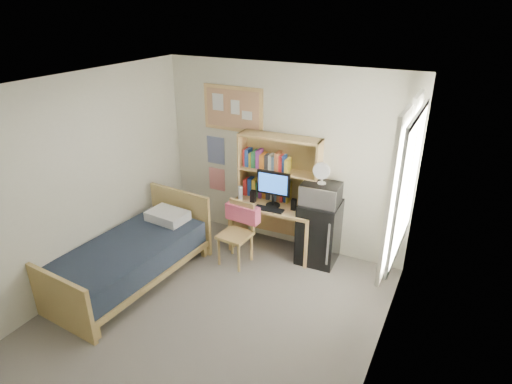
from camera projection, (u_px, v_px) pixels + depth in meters
The scene contains 26 objects.
floor at pixel (204, 324), 4.81m from camera, with size 3.60×4.20×0.02m, color gray.
ceiling at pixel (189, 91), 3.74m from camera, with size 3.60×4.20×0.02m, color silver.
wall_back at pixel (283, 158), 5.98m from camera, with size 3.60×0.04×2.60m, color white.
wall_front at pixel (0, 369), 2.57m from camera, with size 3.60×0.04×2.60m, color white.
wall_left at pixel (70, 189), 5.02m from camera, with size 0.04×4.20×2.60m, color white.
wall_right at pixel (379, 269), 3.52m from camera, with size 0.04×4.20×2.60m, color white.
window_unit at pixel (404, 184), 4.39m from camera, with size 0.10×1.40×1.70m, color white.
curtain_left at pixel (393, 198), 4.08m from camera, with size 0.04×0.55×1.70m, color silver.
curtain_right at pixel (407, 171), 4.73m from camera, with size 0.04×0.55×1.70m, color silver.
bulletin_board at pixel (233, 109), 6.03m from camera, with size 0.94×0.03×0.64m, color tan.
poster_wave at pixel (216, 150), 6.45m from camera, with size 0.30×0.01×0.42m, color navy.
poster_japan at pixel (217, 179), 6.64m from camera, with size 0.28×0.01×0.36m, color red.
desk at pixel (274, 227), 6.09m from camera, with size 1.17×0.59×0.73m, color #DEB36C.
desk_chair at pixel (235, 235), 5.76m from camera, with size 0.44×0.44×0.87m, color tan.
mini_fridge at pixel (319, 232), 5.82m from camera, with size 0.52×0.52×0.88m, color black.
bed at pixel (130, 263), 5.44m from camera, with size 0.99×1.98×0.55m, color #1A222F.
hutch at pixel (279, 169), 5.88m from camera, with size 1.15×0.29×0.94m, color #DEB36C.
monitor at pixel (273, 189), 5.79m from camera, with size 0.47×0.04×0.50m, color black.
keyboard at pixel (269, 209), 5.77m from camera, with size 0.40×0.13×0.02m, color black.
speaker_left at pixel (253, 196), 5.97m from camera, with size 0.07×0.07×0.17m, color black.
speaker_right at pixel (294, 205), 5.75m from camera, with size 0.06×0.06×0.15m, color black.
water_bottle at pixel (240, 194), 5.99m from camera, with size 0.06×0.06×0.22m, color silver.
hoodie at pixel (243, 213), 5.81m from camera, with size 0.49×0.15×0.23m, color #EE5A7E.
microwave at pixel (321, 194), 5.56m from camera, with size 0.49×0.37×0.28m, color #B9B9BE.
desk_fan at pixel (322, 174), 5.45m from camera, with size 0.22×0.22×0.27m, color silver.
pillow at pixel (168, 216), 5.88m from camera, with size 0.53×0.37×0.13m, color silver.
Camera 1 is at (2.24, -3.09, 3.33)m, focal length 30.00 mm.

